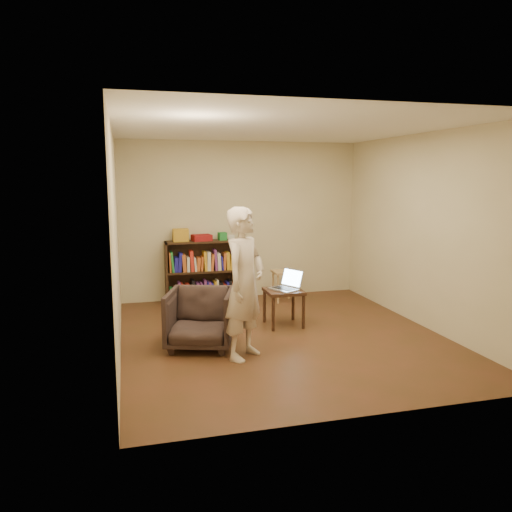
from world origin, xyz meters
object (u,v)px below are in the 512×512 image
object	(u,v)px
stool	(284,277)
armchair	(200,319)
bookshelf	(203,275)
laptop	(287,285)
side_table	(284,296)
person	(245,284)

from	to	relation	value
stool	armchair	xyz separation A→B (m)	(-1.65, -1.89, -0.05)
bookshelf	laptop	size ratio (longest dim) A/B	2.47
side_table	person	size ratio (longest dim) A/B	0.29
armchair	laptop	world-z (taller)	laptop
armchair	stool	bearing A→B (deg)	66.68
bookshelf	person	xyz separation A→B (m)	(0.06, -2.70, 0.41)
stool	bookshelf	bearing A→B (deg)	164.87
armchair	person	bearing A→B (deg)	-28.66
stool	person	xyz separation A→B (m)	(-1.22, -2.35, 0.44)
bookshelf	stool	bearing A→B (deg)	-15.13
stool	side_table	bearing A→B (deg)	-107.93
bookshelf	person	distance (m)	2.73
bookshelf	laptop	distance (m)	1.86
bookshelf	laptop	xyz separation A→B (m)	(0.91, -1.62, 0.12)
stool	laptop	xyz separation A→B (m)	(-0.37, -1.28, 0.15)
laptop	side_table	bearing A→B (deg)	-94.83
side_table	laptop	xyz separation A→B (m)	(0.05, 0.02, 0.14)
armchair	side_table	xyz separation A→B (m)	(1.23, 0.59, 0.06)
person	laptop	bearing A→B (deg)	6.01
armchair	side_table	world-z (taller)	armchair
armchair	person	distance (m)	0.80
stool	armchair	world-z (taller)	armchair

